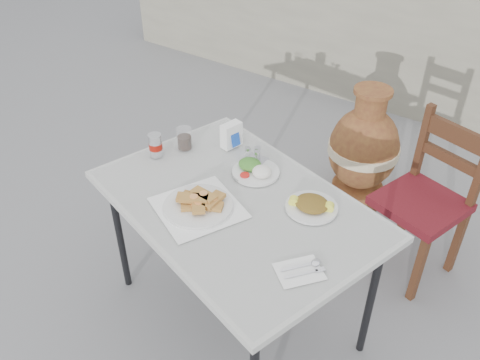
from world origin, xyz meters
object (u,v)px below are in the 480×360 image
Objects in this scene: cafe_table at (236,210)px; soda_can at (156,145)px; napkin_holder at (231,135)px; pide_plate at (198,202)px; terracotta_urn at (363,149)px; salad_rice_plate at (255,169)px; chair at (426,199)px; cola_glass at (184,140)px; condiment_caddy at (254,157)px; salad_chopped_plate at (312,205)px.

soda_can is (-0.49, 0.06, 0.10)m from cafe_table.
cafe_table is at bearing -39.02° from napkin_holder.
terracotta_urn is (0.16, 1.32, -0.39)m from pide_plate.
chair is at bearing 45.65° from salad_rice_plate.
salad_rice_plate is 0.38m from cola_glass.
condiment_caddy is at bearing 16.08° from cola_glass.
soda_can reaches higher than condiment_caddy.
salad_rice_plate is at bearing 18.14° from soda_can.
cola_glass is (-0.42, 0.18, 0.09)m from cafe_table.
pide_plate reaches higher than salad_rice_plate.
cola_glass is 0.34m from condiment_caddy.
salad_rice_plate is 2.00× the size of condiment_caddy.
salad_chopped_plate is 1.77× the size of napkin_holder.
cola_glass reaches higher than salad_rice_plate.
cafe_table is at bearing -153.67° from salad_chopped_plate.
chair reaches higher than terracotta_urn.
soda_can is at bearing -127.00° from chair.
soda_can reaches higher than terracotta_urn.
soda_can is at bearing 155.07° from pide_plate.
chair is 1.15× the size of terracotta_urn.
cola_glass reaches higher than terracotta_urn.
condiment_caddy is (0.33, 0.09, -0.02)m from cola_glass.
pide_plate is 0.45m from salad_chopped_plate.
terracotta_urn is at bearing 79.75° from condiment_caddy.
napkin_holder is (0.17, 0.14, 0.01)m from cola_glass.
condiment_caddy is at bearing 28.95° from soda_can.
soda_can is 0.45m from condiment_caddy.
pide_plate is 0.33m from salad_rice_plate.
cola_glass is at bearing 156.74° from cafe_table.
pide_plate is 0.45m from cola_glass.
salad_rice_plate reaches higher than cafe_table.
cafe_table is 1.24m from terracotta_urn.
condiment_caddy is (-0.00, 0.40, -0.00)m from pide_plate.
napkin_holder is at bearing 128.72° from cafe_table.
salad_chopped_plate is at bearing 26.33° from cafe_table.
salad_chopped_plate is 0.79m from chair.
chair is (0.98, 0.63, -0.31)m from cola_glass.
pide_plate reaches higher than salad_chopped_plate.
chair reaches higher than soda_can.
salad_chopped_plate is at bearing -79.24° from terracotta_urn.
napkin_holder is 0.16× the size of terracotta_urn.
terracotta_urn is (0.17, 0.92, -0.38)m from condiment_caddy.
cola_glass is 0.99× the size of condiment_caddy.
cafe_table is 0.31m from salad_chopped_plate.
napkin_holder is at bearing 160.42° from salad_chopped_plate.
soda_can reaches higher than salad_chopped_plate.
salad_chopped_plate is 0.28× the size of terracotta_urn.
cola_glass is at bearing -127.71° from napkin_holder.
salad_chopped_plate is 2.03× the size of cola_glass.
salad_chopped_plate is at bearing -12.81° from salad_rice_plate.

